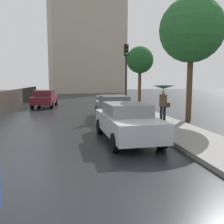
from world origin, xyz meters
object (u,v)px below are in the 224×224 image
object	(u,v)px
traffic_light	(126,66)
street_tree_mid	(192,30)
car_grey_near_kerb	(114,107)
car_silver_far_ahead	(127,121)
car_maroon_mid_road	(45,98)
pedestrian_with_umbrella_near	(163,93)
street_tree_near	(140,60)

from	to	relation	value
traffic_light	street_tree_mid	bearing A→B (deg)	-48.79
car_grey_near_kerb	traffic_light	xyz separation A→B (m)	(1.16, 1.97, 2.47)
car_silver_far_ahead	street_tree_mid	xyz separation A→B (m)	(4.38, 3.88, 4.15)
car_grey_near_kerb	car_silver_far_ahead	bearing A→B (deg)	-94.84
car_grey_near_kerb	street_tree_mid	size ratio (longest dim) A/B	0.68
car_grey_near_kerb	car_maroon_mid_road	size ratio (longest dim) A/B	1.00
car_maroon_mid_road	pedestrian_with_umbrella_near	xyz separation A→B (m)	(6.95, -9.65, 0.84)
car_silver_far_ahead	traffic_light	xyz separation A→B (m)	(1.54, 7.11, 2.47)
pedestrian_with_umbrella_near	car_grey_near_kerb	bearing A→B (deg)	-44.03
traffic_light	car_silver_far_ahead	bearing A→B (deg)	-102.26
street_tree_mid	pedestrian_with_umbrella_near	bearing A→B (deg)	-159.87
car_silver_far_ahead	pedestrian_with_umbrella_near	xyz separation A→B (m)	(2.65, 3.24, 0.87)
street_tree_near	car_grey_near_kerb	bearing A→B (deg)	-114.33
car_grey_near_kerb	car_maroon_mid_road	bearing A→B (deg)	120.48
traffic_light	street_tree_mid	size ratio (longest dim) A/B	0.67
car_grey_near_kerb	car_silver_far_ahead	xyz separation A→B (m)	(-0.38, -5.14, -0.00)
car_grey_near_kerb	pedestrian_with_umbrella_near	world-z (taller)	pedestrian_with_umbrella_near
car_silver_far_ahead	pedestrian_with_umbrella_near	size ratio (longest dim) A/B	2.40
street_tree_mid	car_maroon_mid_road	bearing A→B (deg)	133.87
traffic_light	street_tree_near	distance (m)	7.56
car_grey_near_kerb	street_tree_near	world-z (taller)	street_tree_near
car_grey_near_kerb	pedestrian_with_umbrella_near	size ratio (longest dim) A/B	2.45
car_maroon_mid_road	car_silver_far_ahead	size ratio (longest dim) A/B	1.02
pedestrian_with_umbrella_near	car_silver_far_ahead	bearing A→B (deg)	46.57
traffic_light	street_tree_near	size ratio (longest dim) A/B	0.81
car_silver_far_ahead	traffic_light	size ratio (longest dim) A/B	1.00
car_maroon_mid_road	street_tree_mid	xyz separation A→B (m)	(8.67, -9.02, 4.12)
car_maroon_mid_road	traffic_light	size ratio (longest dim) A/B	1.02
car_silver_far_ahead	street_tree_near	xyz separation A→B (m)	(4.40, 14.04, 3.42)
car_maroon_mid_road	pedestrian_with_umbrella_near	distance (m)	11.92
car_maroon_mid_road	car_silver_far_ahead	bearing A→B (deg)	111.45
car_silver_far_ahead	car_maroon_mid_road	bearing A→B (deg)	105.15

